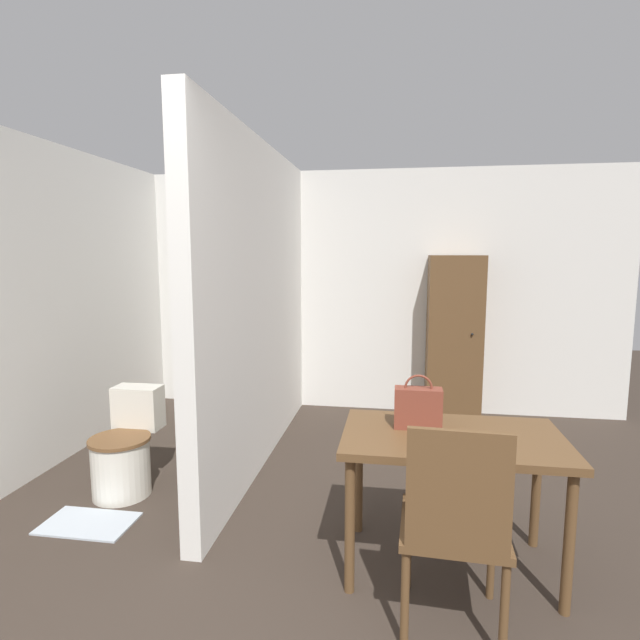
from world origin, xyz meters
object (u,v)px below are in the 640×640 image
Objects in this scene: dining_table at (452,451)px; wooden_chair at (455,521)px; wooden_cabinet at (454,339)px; handbag at (418,407)px; toilet at (125,452)px.

wooden_chair reaches higher than dining_table.
wooden_cabinet is at bearing 83.89° from dining_table.
wooden_cabinet reaches higher than handbag.
dining_table is 1.15× the size of wooden_chair.
wooden_cabinet is (0.44, 2.39, -0.03)m from handbag.
handbag is at bearing -13.10° from toilet.
handbag reaches higher than wooden_chair.
handbag is 0.18× the size of wooden_cabinet.
wooden_chair is at bearing -25.73° from toilet.
toilet is (-2.11, 1.02, -0.24)m from wooden_chair.
wooden_cabinet is (0.30, 2.95, 0.29)m from wooden_chair.
wooden_cabinet is at bearing 87.10° from wooden_chair.
handbag is (1.97, -0.46, 0.56)m from toilet.
wooden_chair is at bearing -95.76° from wooden_cabinet.
dining_table is at bearing -13.92° from toilet.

